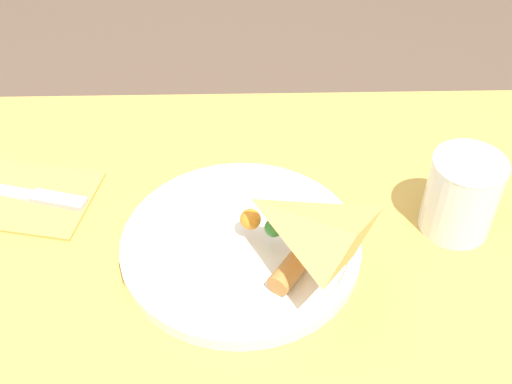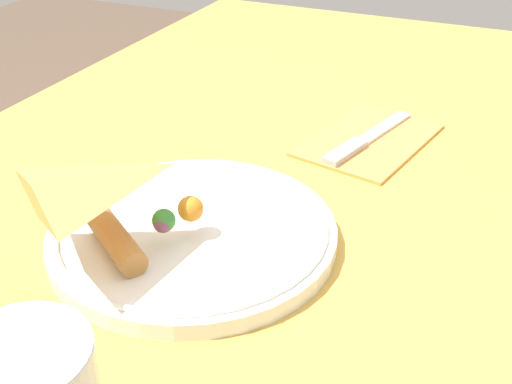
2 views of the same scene
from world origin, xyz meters
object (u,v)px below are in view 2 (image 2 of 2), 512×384
dining_table (248,228)px  butter_knife (366,139)px  plate_pizza (189,230)px  napkin_folded (369,140)px

dining_table → butter_knife: size_ratio=6.93×
plate_pizza → napkin_folded: size_ratio=1.31×
dining_table → napkin_folded: size_ratio=6.17×
dining_table → butter_knife: 0.19m
plate_pizza → napkin_folded: plate_pizza is taller
plate_pizza → napkin_folded: bearing=-19.2°
butter_knife → napkin_folded: bearing=-0.0°
plate_pizza → napkin_folded: 0.29m
dining_table → napkin_folded: 0.19m
dining_table → plate_pizza: size_ratio=4.70×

